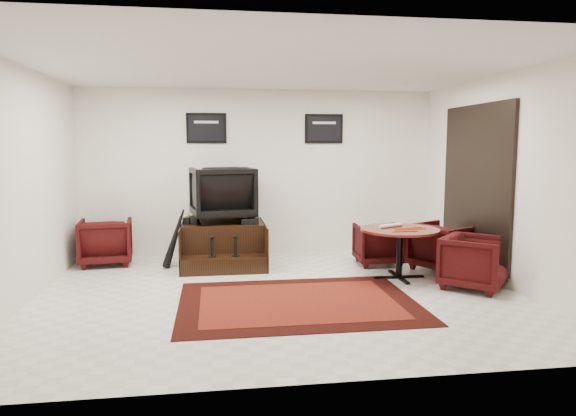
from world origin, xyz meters
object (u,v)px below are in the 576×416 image
object	(u,v)px
armchair_side	(106,239)
table_chair_back	(378,242)
table_chair_window	(443,244)
shine_chair	(222,191)
shine_podium	(223,245)
meeting_table	(400,235)
table_chair_corner	(475,260)

from	to	relation	value
armchair_side	table_chair_back	xyz separation A→B (m)	(4.24, -0.62, -0.04)
armchair_side	table_chair_window	distance (m)	5.20
armchair_side	table_chair_window	xyz separation A→B (m)	(5.07, -1.12, -0.00)
shine_chair	table_chair_back	distance (m)	2.59
shine_podium	meeting_table	distance (m)	2.76
shine_chair	table_chair_back	bearing A→B (deg)	158.87
table_chair_back	table_chair_window	world-z (taller)	table_chair_window
shine_podium	table_chair_back	distance (m)	2.44
shine_chair	meeting_table	distance (m)	2.85
shine_podium	table_chair_corner	xyz separation A→B (m)	(3.21, -1.91, 0.08)
shine_podium	armchair_side	bearing A→B (deg)	172.75
meeting_table	table_chair_back	world-z (taller)	meeting_table
shine_chair	table_chair_corner	distance (m)	3.89
shine_podium	table_chair_corner	world-z (taller)	table_chair_corner
table_chair_window	table_chair_corner	distance (m)	1.02
meeting_table	table_chair_back	xyz separation A→B (m)	(-0.02, 0.87, -0.27)
armchair_side	table_chair_window	size ratio (longest dim) A/B	1.01
shine_podium	armchair_side	xyz separation A→B (m)	(-1.83, 0.23, 0.09)
meeting_table	table_chair_corner	xyz separation A→B (m)	(0.78, -0.66, -0.24)
shine_chair	table_chair_corner	world-z (taller)	shine_chair
shine_chair	table_chair_window	bearing A→B (deg)	153.49
shine_chair	shine_podium	bearing A→B (deg)	81.09
shine_podium	shine_chair	bearing A→B (deg)	90.00
meeting_table	shine_podium	bearing A→B (deg)	152.83
shine_chair	table_chair_corner	bearing A→B (deg)	138.58
shine_chair	meeting_table	world-z (taller)	shine_chair
shine_chair	table_chair_window	size ratio (longest dim) A/B	1.24
meeting_table	shine_chair	bearing A→B (deg)	150.32
armchair_side	table_chair_back	world-z (taller)	armchair_side
table_chair_back	table_chair_corner	world-z (taller)	table_chair_corner
table_chair_window	shine_podium	bearing A→B (deg)	45.64
shine_chair	meeting_table	size ratio (longest dim) A/B	0.90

